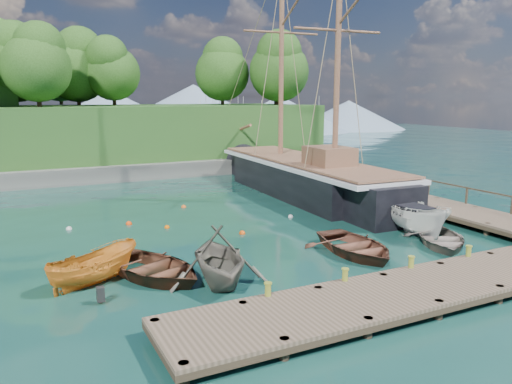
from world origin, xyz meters
TOP-DOWN VIEW (x-y plane):
  - ground at (0.00, 0.00)m, footprint 160.00×160.00m
  - dock_near at (2.00, -6.50)m, footprint 20.00×3.20m
  - dock_east at (11.50, 7.00)m, footprint 3.20×24.00m
  - bollard_0 at (-4.00, -5.10)m, footprint 0.26×0.26m
  - bollard_1 at (-1.00, -5.10)m, footprint 0.26×0.26m
  - bollard_2 at (2.00, -5.10)m, footprint 0.26×0.26m
  - bollard_3 at (5.00, -5.10)m, footprint 0.26×0.26m
  - rowboat_0 at (-6.44, -0.26)m, footprint 5.16×5.90m
  - rowboat_1 at (-4.42, -1.94)m, footprint 4.50×4.98m
  - rowboat_2 at (2.30, -1.38)m, footprint 3.72×4.98m
  - rowboat_3 at (6.71, -2.09)m, footprint 4.70×5.06m
  - motorboat_orange at (-8.58, 0.04)m, footprint 4.03×2.91m
  - cabin_boat_white at (7.00, -0.07)m, footprint 2.89×5.37m
  - schooner at (7.41, 11.07)m, footprint 5.71×26.87m
  - mooring_buoy_0 at (-8.19, 3.28)m, footprint 0.30×0.30m
  - mooring_buoy_1 at (-3.87, 6.65)m, footprint 0.28×0.28m
  - mooring_buoy_2 at (-0.78, 3.83)m, footprint 0.31×0.31m
  - mooring_buoy_3 at (3.20, 5.79)m, footprint 0.29×0.29m
  - mooring_buoy_4 at (-5.52, 8.27)m, footprint 0.34×0.34m
  - mooring_buoy_5 at (-1.52, 11.00)m, footprint 0.30×0.30m
  - mooring_buoy_6 at (-8.56, 8.60)m, footprint 0.31×0.31m
  - distant_ridge at (4.30, 70.00)m, footprint 117.00×40.00m

SIDE VIEW (x-z plane):
  - ground at x=0.00m, z-range 0.00..0.00m
  - bollard_0 at x=-4.00m, z-range -0.23..0.23m
  - bollard_1 at x=-1.00m, z-range -0.23..0.23m
  - bollard_2 at x=2.00m, z-range -0.23..0.23m
  - bollard_3 at x=5.00m, z-range -0.23..0.23m
  - rowboat_0 at x=-6.44m, z-range -0.51..0.51m
  - rowboat_1 at x=-4.42m, z-range -1.15..1.15m
  - rowboat_2 at x=2.30m, z-range -0.49..0.49m
  - rowboat_3 at x=6.71m, z-range -0.43..0.43m
  - motorboat_orange at x=-8.58m, z-range -0.73..0.73m
  - cabin_boat_white at x=7.00m, z-range -0.98..0.98m
  - mooring_buoy_0 at x=-8.19m, z-range -0.15..0.15m
  - mooring_buoy_1 at x=-3.87m, z-range -0.14..0.14m
  - mooring_buoy_2 at x=-0.78m, z-range -0.16..0.16m
  - mooring_buoy_3 at x=3.20m, z-range -0.14..0.14m
  - mooring_buoy_4 at x=-5.52m, z-range -0.17..0.17m
  - mooring_buoy_5 at x=-1.52m, z-range -0.15..0.15m
  - mooring_buoy_6 at x=-8.56m, z-range -0.16..0.16m
  - dock_near at x=2.00m, z-range -0.12..0.98m
  - dock_east at x=11.50m, z-range -0.12..0.98m
  - schooner at x=7.41m, z-range -8.70..10.87m
  - distant_ridge at x=4.30m, z-range -0.65..9.35m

